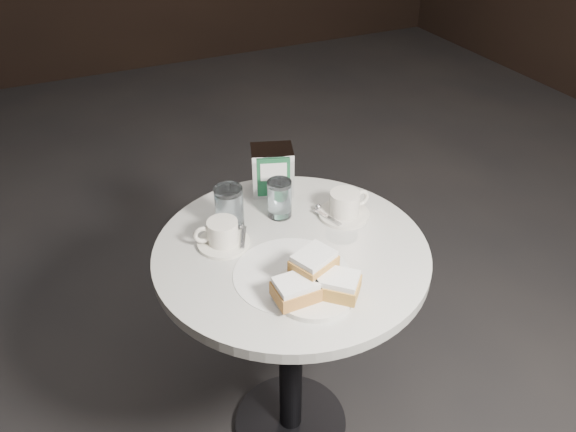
% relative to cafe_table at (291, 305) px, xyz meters
% --- Properties ---
extents(ground, '(7.00, 7.00, 0.00)m').
position_rel_cafe_table_xyz_m(ground, '(0.00, 0.00, -0.55)').
color(ground, black).
rests_on(ground, ground).
extents(cafe_table, '(0.70, 0.70, 0.74)m').
position_rel_cafe_table_xyz_m(cafe_table, '(0.00, 0.00, 0.00)').
color(cafe_table, black).
rests_on(cafe_table, ground).
extents(sugar_spill, '(0.32, 0.32, 0.00)m').
position_rel_cafe_table_xyz_m(sugar_spill, '(-0.04, -0.09, 0.20)').
color(sugar_spill, white).
rests_on(sugar_spill, cafe_table).
extents(beignet_plate, '(0.24, 0.24, 0.09)m').
position_rel_cafe_table_xyz_m(beignet_plate, '(-0.02, -0.18, 0.23)').
color(beignet_plate, silver).
rests_on(beignet_plate, cafe_table).
extents(coffee_cup_left, '(0.15, 0.15, 0.07)m').
position_rel_cafe_table_xyz_m(coffee_cup_left, '(-0.15, 0.09, 0.23)').
color(coffee_cup_left, silver).
rests_on(coffee_cup_left, cafe_table).
extents(coffee_cup_right, '(0.15, 0.15, 0.07)m').
position_rel_cafe_table_xyz_m(coffee_cup_right, '(0.19, 0.07, 0.23)').
color(coffee_cup_right, silver).
rests_on(coffee_cup_right, cafe_table).
extents(water_glass_left, '(0.09, 0.09, 0.12)m').
position_rel_cafe_table_xyz_m(water_glass_left, '(-0.11, 0.15, 0.26)').
color(water_glass_left, silver).
rests_on(water_glass_left, cafe_table).
extents(water_glass_right, '(0.09, 0.09, 0.11)m').
position_rel_cafe_table_xyz_m(water_glass_right, '(0.03, 0.15, 0.25)').
color(water_glass_right, white).
rests_on(water_glass_right, cafe_table).
extents(napkin_dispenser, '(0.14, 0.13, 0.14)m').
position_rel_cafe_table_xyz_m(napkin_dispenser, '(0.06, 0.27, 0.27)').
color(napkin_dispenser, silver).
rests_on(napkin_dispenser, cafe_table).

